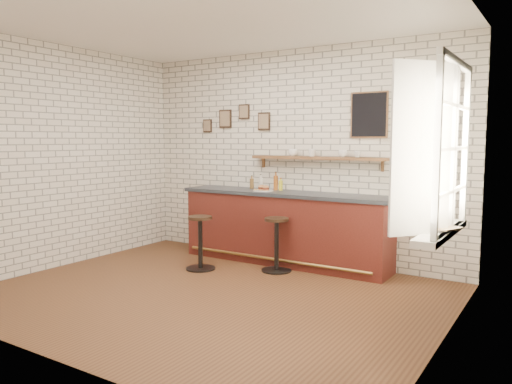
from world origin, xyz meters
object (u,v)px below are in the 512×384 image
at_px(bitters_bottle_white, 261,183).
at_px(bitters_bottle_amber, 276,183).
at_px(condiment_bottle_yellow, 281,185).
at_px(shelf_cup_a, 293,153).
at_px(shelf_cup_d, 357,154).
at_px(sandwich_plate, 263,191).
at_px(shelf_cup_b, 312,153).
at_px(book_upper, 437,227).
at_px(bitters_bottle_brown, 252,183).
at_px(bar_stool_right, 277,243).
at_px(ciabatta_sandwich, 264,188).
at_px(bar_counter, 284,227).
at_px(bar_stool_left, 200,241).
at_px(book_lower, 438,228).
at_px(shelf_cup_c, 343,154).

distance_m(bitters_bottle_white, bitters_bottle_amber, 0.26).
distance_m(condiment_bottle_yellow, shelf_cup_a, 0.49).
xyz_separation_m(bitters_bottle_white, shelf_cup_d, (1.45, 0.07, 0.44)).
bearing_deg(bitters_bottle_amber, sandwich_plate, -112.85).
relative_size(shelf_cup_b, book_upper, 0.45).
bearing_deg(bitters_bottle_brown, shelf_cup_d, 2.48).
height_order(bitters_bottle_white, shelf_cup_a, shelf_cup_a).
relative_size(condiment_bottle_yellow, bar_stool_right, 0.25).
bearing_deg(shelf_cup_a, bitters_bottle_amber, 172.22).
bearing_deg(shelf_cup_a, ciabatta_sandwich, -163.14).
bearing_deg(bar_stool_right, bar_counter, 106.06).
bearing_deg(ciabatta_sandwich, bar_stool_left, -120.69).
bearing_deg(book_lower, bar_counter, 120.72).
xyz_separation_m(bitters_bottle_white, bar_stool_right, (0.60, -0.57, -0.72)).
bearing_deg(condiment_bottle_yellow, bar_stool_left, -122.22).
bearing_deg(bar_stool_right, shelf_cup_d, 37.16).
bearing_deg(shelf_cup_d, shelf_cup_a, 150.85).
distance_m(bar_counter, bitters_bottle_white, 0.77).
xyz_separation_m(condiment_bottle_yellow, shelf_cup_c, (0.91, 0.07, 0.46)).
relative_size(sandwich_plate, bitters_bottle_white, 1.28).
bearing_deg(shelf_cup_c, bar_counter, 130.81).
bearing_deg(ciabatta_sandwich, sandwich_plate, 180.00).
relative_size(sandwich_plate, condiment_bottle_yellow, 1.55).
bearing_deg(book_lower, ciabatta_sandwich, 124.84).
height_order(condiment_bottle_yellow, bar_stool_left, condiment_bottle_yellow).
distance_m(bar_stool_left, shelf_cup_c, 2.23).
bearing_deg(condiment_bottle_yellow, shelf_cup_d, 3.58).
bearing_deg(shelf_cup_b, bar_counter, 148.83).
height_order(condiment_bottle_yellow, shelf_cup_d, shelf_cup_d).
bearing_deg(shelf_cup_a, shelf_cup_b, -23.99).
relative_size(ciabatta_sandwich, bitters_bottle_white, 1.00).
xyz_separation_m(bar_counter, shelf_cup_b, (0.31, 0.20, 1.05)).
height_order(bar_stool_left, shelf_cup_b, shelf_cup_b).
height_order(sandwich_plate, bar_stool_right, sandwich_plate).
relative_size(bar_stool_left, shelf_cup_b, 6.46).
distance_m(bar_counter, bar_stool_right, 0.47).
bearing_deg(sandwich_plate, shelf_cup_c, 14.24).
bearing_deg(book_upper, bar_counter, 171.93).
bearing_deg(bitters_bottle_amber, shelf_cup_c, 4.02).
bearing_deg(shelf_cup_d, condiment_bottle_yellow, 154.43).
bearing_deg(bar_stool_left, bar_stool_right, 26.56).
xyz_separation_m(ciabatta_sandwich, book_upper, (2.67, -1.41, -0.10)).
bearing_deg(bitters_bottle_amber, book_upper, -31.88).
bearing_deg(ciabatta_sandwich, shelf_cup_d, 12.12).
bearing_deg(bar_counter, bar_stool_right, -73.94).
height_order(shelf_cup_a, shelf_cup_d, shelf_cup_a).
xyz_separation_m(bitters_bottle_amber, shelf_cup_a, (0.24, 0.07, 0.43)).
relative_size(bar_counter, condiment_bottle_yellow, 17.12).
bearing_deg(shelf_cup_d, bitters_bottle_white, 153.60).
height_order(shelf_cup_c, book_lower, shelf_cup_c).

